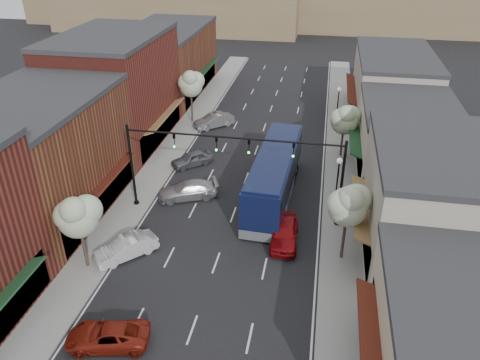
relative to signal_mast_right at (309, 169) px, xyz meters
The scene contains 28 objects.
ground 10.81m from the signal_mast_right, 125.10° to the right, with size 160.00×160.00×0.00m, color black.
sidewalk_left 18.10m from the signal_mast_right, 143.17° to the left, with size 2.80×73.00×0.15m, color gray.
sidewalk_right 11.78m from the signal_mast_right, 75.18° to the left, with size 2.80×73.00×0.15m, color gray.
curb_left 17.04m from the signal_mast_right, 140.24° to the left, with size 0.25×73.00×0.17m, color gray.
curb_right 11.53m from the signal_mast_right, 82.52° to the left, with size 0.25×73.00×0.17m, color gray.
bldg_left_midnear 19.95m from the signal_mast_right, behind, with size 10.14×14.10×9.40m.
bldg_left_midfar 23.22m from the signal_mast_right, 148.85° to the left, with size 10.14×14.10×10.90m.
bldg_left_far 34.32m from the signal_mast_right, 125.32° to the left, with size 10.14×18.10×8.40m.
bldg_right_near 16.25m from the signal_mast_right, 60.04° to the right, with size 9.14×12.10×5.90m.
bldg_right_midnear 8.37m from the signal_mast_right, 13.86° to the right, with size 9.14×12.10×7.90m.
bldg_right_midfar 12.94m from the signal_mast_right, 51.07° to the left, with size 9.14×12.10×6.40m.
bldg_right_far 25.35m from the signal_mast_right, 71.37° to the left, with size 9.14×16.10×7.40m.
hill_near 76.41m from the signal_mast_right, 113.63° to the left, with size 50.00×20.00×8.00m, color #7A6647.
signal_mast_right is the anchor object (origin of this frame).
signal_mast_left 11.24m from the signal_mast_right, behind, with size 8.22×0.46×7.00m.
tree_right_near 4.89m from the signal_mast_right, 56.09° to the right, with size 2.85×2.65×5.95m.
tree_right_far 12.27m from the signal_mast_right, 77.15° to the left, with size 2.85×2.65×5.43m.
tree_left_near 16.05m from the signal_mast_right, 149.86° to the right, with size 2.85×2.65×5.69m.
tree_left_far 22.68m from the signal_mast_right, 127.71° to the left, with size 2.85×2.65×6.13m.
lamp_post_near 3.69m from the signal_mast_right, 48.95° to the left, with size 0.44×0.44×4.44m.
lamp_post_far 20.19m from the signal_mast_right, 83.78° to the left, with size 0.44×0.44×4.44m.
coach_bus 4.99m from the signal_mast_right, 131.11° to the left, with size 3.50×13.39×4.05m.
red_hatchback 4.90m from the signal_mast_right, 116.02° to the right, with size 1.91×4.75×1.62m, color maroon.
parked_car_a 17.40m from the signal_mast_right, 125.45° to the right, with size 2.09×4.53×1.26m, color maroon.
parked_car_b 14.01m from the signal_mast_right, 151.50° to the right, with size 1.52×4.36×1.44m, color silver.
parked_car_c 10.73m from the signal_mast_right, 169.30° to the left, with size 2.01×4.93×1.43m, color #ABABB1.
parked_car_d 14.01m from the signal_mast_right, 145.51° to the left, with size 1.59×3.96×1.35m, color slate.
parked_car_e 20.77m from the signal_mast_right, 123.21° to the left, with size 1.59×4.56×1.50m, color gray.
Camera 1 is at (6.10, -22.13, 20.28)m, focal length 35.00 mm.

